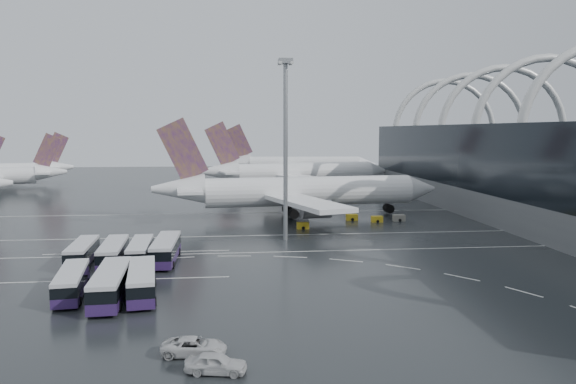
{
  "coord_description": "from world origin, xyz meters",
  "views": [
    {
      "loc": [
        -9.95,
        -86.52,
        18.6
      ],
      "look_at": [
        1.3,
        18.78,
        7.0
      ],
      "focal_mm": 35.0,
      "sensor_mm": 36.0,
      "label": 1
    }
  ],
  "objects": [
    {
      "name": "bus_row_near_c",
      "position": [
        -22.47,
        -6.97,
        1.65
      ],
      "size": [
        3.35,
        12.29,
        3.0
      ],
      "rotation": [
        0.0,
        0.0,
        1.62
      ],
      "color": "#261645",
      "rests_on": "ground"
    },
    {
      "name": "floodlight_mast",
      "position": [
        -0.32,
        7.63,
        19.16
      ],
      "size": [
        2.34,
        2.34,
        30.46
      ],
      "color": "gray",
      "rests_on": "ground"
    },
    {
      "name": "lane_marking_mid",
      "position": [
        0.0,
        12.0,
        0.01
      ],
      "size": [
        120.0,
        0.25,
        0.01
      ],
      "primitive_type": "cube",
      "color": "white",
      "rests_on": "ground"
    },
    {
      "name": "bus_row_far_a",
      "position": [
        -27.71,
        -22.49,
        1.63
      ],
      "size": [
        4.26,
        12.26,
        2.96
      ],
      "rotation": [
        0.0,
        0.0,
        1.7
      ],
      "color": "#261645",
      "rests_on": "ground"
    },
    {
      "name": "gse_cart_belly_a",
      "position": [
        20.16,
        24.14,
        0.62
      ],
      "size": [
        2.26,
        1.33,
        1.23
      ],
      "primitive_type": "cube",
      "color": "gold",
      "rests_on": "ground"
    },
    {
      "name": "bus_row_near_a",
      "position": [
        -30.49,
        -6.57,
        1.64
      ],
      "size": [
        3.36,
        12.23,
        2.98
      ],
      "rotation": [
        0.0,
        0.0,
        1.62
      ],
      "color": "#261645",
      "rests_on": "ground"
    },
    {
      "name": "gse_cart_belly_e",
      "position": [
        15.56,
        27.01,
        0.64
      ],
      "size": [
        2.33,
        1.38,
        1.27
      ],
      "primitive_type": "cube",
      "color": "gold",
      "rests_on": "ground"
    },
    {
      "name": "bus_row_near_d",
      "position": [
        -18.94,
        -6.62,
        1.8
      ],
      "size": [
        3.33,
        13.34,
        3.27
      ],
      "rotation": [
        0.0,
        0.0,
        1.56
      ],
      "color": "#261645",
      "rests_on": "ground"
    },
    {
      "name": "lane_marking_far",
      "position": [
        0.0,
        40.0,
        0.01
      ],
      "size": [
        120.0,
        0.25,
        0.01
      ],
      "primitive_type": "cube",
      "color": "white",
      "rests_on": "ground"
    },
    {
      "name": "bus_bay_line_south",
      "position": [
        -24.0,
        -16.0,
        0.01
      ],
      "size": [
        28.0,
        0.25,
        0.01
      ],
      "primitive_type": "cube",
      "color": "white",
      "rests_on": "ground"
    },
    {
      "name": "gse_cart_belly_c",
      "position": [
        4.05,
        17.95,
        0.61
      ],
      "size": [
        2.25,
        1.33,
        1.23
      ],
      "primitive_type": "cube",
      "color": "gold",
      "rests_on": "ground"
    },
    {
      "name": "jet_remote_far",
      "position": [
        -84.72,
        116.91,
        4.7
      ],
      "size": [
        41.67,
        33.78,
        18.23
      ],
      "rotation": [
        0.0,
        0.0,
        3.38
      ],
      "color": "white",
      "rests_on": "ground"
    },
    {
      "name": "airliner_main",
      "position": [
        4.42,
        33.11,
        5.34
      ],
      "size": [
        62.97,
        54.94,
        21.31
      ],
      "rotation": [
        0.0,
        0.0,
        0.1
      ],
      "color": "white",
      "rests_on": "ground"
    },
    {
      "name": "bus_row_near_b",
      "position": [
        -26.0,
        -7.87,
        1.73
      ],
      "size": [
        3.63,
        12.91,
        3.14
      ],
      "rotation": [
        0.0,
        0.0,
        1.63
      ],
      "color": "#261645",
      "rests_on": "ground"
    },
    {
      "name": "airliner_gate_b",
      "position": [
        10.79,
        85.53,
        5.34
      ],
      "size": [
        61.01,
        54.01,
        21.35
      ],
      "rotation": [
        0.0,
        0.0,
        0.23
      ],
      "color": "white",
      "rests_on": "ground"
    },
    {
      "name": "airliner_gate_c",
      "position": [
        16.4,
        129.14,
        5.3
      ],
      "size": [
        59.57,
        54.76,
        21.21
      ],
      "rotation": [
        0.0,
        0.0,
        -0.09
      ],
      "color": "white",
      "rests_on": "ground"
    },
    {
      "name": "van_curve_b",
      "position": [
        -11.07,
        -44.75,
        0.81
      ],
      "size": [
        5.05,
        2.8,
        1.62
      ],
      "primitive_type": "imported",
      "rotation": [
        0.0,
        0.0,
        1.38
      ],
      "color": "silver",
      "rests_on": "ground"
    },
    {
      "name": "van_curve_a",
      "position": [
        -12.94,
        -41.03,
        0.75
      ],
      "size": [
        5.65,
        3.03,
        1.51
      ],
      "primitive_type": "imported",
      "rotation": [
        0.0,
        0.0,
        1.47
      ],
      "color": "silver",
      "rests_on": "ground"
    },
    {
      "name": "gse_cart_belly_d",
      "position": [
        25.05,
        24.99,
        0.66
      ],
      "size": [
        2.41,
        1.42,
        1.31
      ],
      "primitive_type": "cube",
      "color": "slate",
      "rests_on": "ground"
    },
    {
      "name": "bus_row_far_b",
      "position": [
        -23.01,
        -24.48,
        1.84
      ],
      "size": [
        3.87,
        13.72,
        3.34
      ],
      "rotation": [
        0.0,
        0.0,
        1.63
      ],
      "color": "#261645",
      "rests_on": "ground"
    },
    {
      "name": "bus_bay_line_north",
      "position": [
        -24.0,
        0.0,
        0.01
      ],
      "size": [
        28.0,
        0.25,
        0.01
      ],
      "primitive_type": "cube",
      "color": "white",
      "rests_on": "ground"
    },
    {
      "name": "lane_marking_near",
      "position": [
        0.0,
        -2.0,
        0.01
      ],
      "size": [
        120.0,
        0.25,
        0.01
      ],
      "primitive_type": "cube",
      "color": "white",
      "rests_on": "ground"
    },
    {
      "name": "ground",
      "position": [
        0.0,
        0.0,
        0.0
      ],
      "size": [
        420.0,
        420.0,
        0.0
      ],
      "primitive_type": "plane",
      "color": "black",
      "rests_on": "ground"
    },
    {
      "name": "bus_row_far_c",
      "position": [
        -19.81,
        -23.27,
        1.74
      ],
      "size": [
        4.51,
        13.1,
        3.16
      ],
      "rotation": [
        0.0,
        0.0,
        1.7
      ],
      "color": "#261645",
      "rests_on": "ground"
    }
  ]
}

